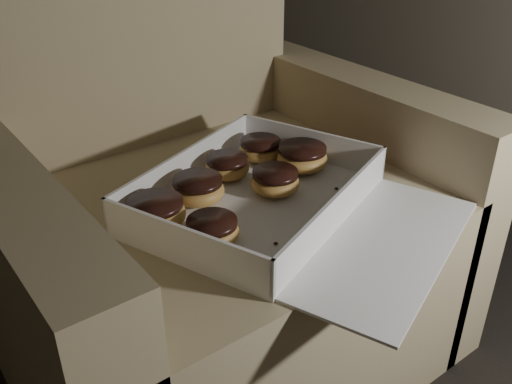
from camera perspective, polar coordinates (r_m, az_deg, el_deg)
name	(u,v)px	position (r m, az deg, el deg)	size (l,w,h in m)	color
armchair	(214,228)	(1.15, -4.22, -3.61)	(0.84, 0.71, 0.88)	#8C8059
bakery_box	(279,205)	(0.97, 2.30, -1.31)	(0.55, 0.59, 0.07)	white
donut_a	(156,213)	(0.92, -10.01, -2.08)	(0.10, 0.10, 0.05)	gold
donut_b	(198,189)	(0.98, -5.84, 0.27)	(0.09, 0.09, 0.05)	gold
donut_c	(275,181)	(1.00, 1.92, 1.11)	(0.09, 0.09, 0.04)	gold
donut_d	(212,231)	(0.87, -4.41, -3.87)	(0.08, 0.08, 0.04)	gold
donut_e	(261,149)	(1.12, 0.46, 4.33)	(0.08, 0.08, 0.04)	gold
donut_f	(227,166)	(1.06, -2.90, 2.58)	(0.08, 0.08, 0.04)	gold
donut_g	(302,157)	(1.08, 4.64, 3.48)	(0.10, 0.10, 0.05)	gold
crumb_a	(225,251)	(0.86, -3.09, -5.93)	(0.01, 0.01, 0.00)	black
crumb_b	(276,243)	(0.88, 1.99, -5.16)	(0.01, 0.01, 0.00)	black
crumb_c	(336,189)	(1.03, 8.05, 0.35)	(0.01, 0.01, 0.00)	black
crumb_d	(236,235)	(0.90, -2.03, -4.30)	(0.01, 0.01, 0.00)	black
crumb_e	(235,261)	(0.84, -2.14, -6.88)	(0.01, 0.01, 0.00)	black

